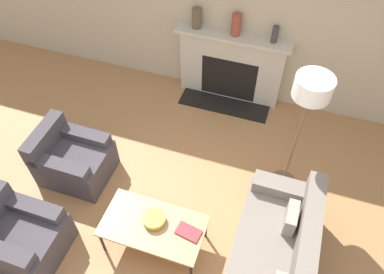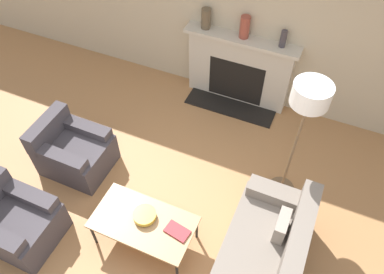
{
  "view_description": "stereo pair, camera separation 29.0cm",
  "coord_description": "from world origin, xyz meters",
  "px_view_note": "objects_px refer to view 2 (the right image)",
  "views": [
    {
      "loc": [
        0.72,
        -1.88,
        4.23
      ],
      "look_at": [
        -0.32,
        1.22,
        0.45
      ],
      "focal_mm": 35.0,
      "sensor_mm": 36.0,
      "label": 1
    },
    {
      "loc": [
        0.99,
        -1.77,
        4.23
      ],
      "look_at": [
        -0.32,
        1.22,
        0.45
      ],
      "focal_mm": 35.0,
      "sensor_mm": 36.0,
      "label": 2
    }
  ],
  "objects_px": {
    "floor_lamp": "(308,106)",
    "mantel_vase_center_right": "(283,39)",
    "coffee_table": "(144,223)",
    "mantel_vase_center_left": "(245,27)",
    "armchair_far": "(73,151)",
    "fireplace": "(238,70)",
    "mantel_vase_left": "(206,19)",
    "armchair_near": "(15,222)",
    "bowl": "(145,215)",
    "book": "(177,231)",
    "couch": "(262,267)"
  },
  "relations": [
    {
      "from": "armchair_near",
      "to": "mantel_vase_center_right",
      "type": "bearing_deg",
      "value": -32.34
    },
    {
      "from": "armchair_near",
      "to": "mantel_vase_left",
      "type": "xyz_separation_m",
      "value": [
        1.0,
        3.36,
        1.0
      ]
    },
    {
      "from": "coffee_table",
      "to": "bowl",
      "type": "bearing_deg",
      "value": 95.13
    },
    {
      "from": "mantel_vase_left",
      "to": "mantel_vase_center_right",
      "type": "bearing_deg",
      "value": 0.0
    },
    {
      "from": "mantel_vase_center_left",
      "to": "mantel_vase_center_right",
      "type": "xyz_separation_m",
      "value": [
        0.55,
        0.0,
        -0.04
      ]
    },
    {
      "from": "bowl",
      "to": "floor_lamp",
      "type": "distance_m",
      "value": 2.12
    },
    {
      "from": "book",
      "to": "bowl",
      "type": "bearing_deg",
      "value": -172.35
    },
    {
      "from": "book",
      "to": "armchair_near",
      "type": "bearing_deg",
      "value": -152.89
    },
    {
      "from": "mantel_vase_left",
      "to": "book",
      "type": "bearing_deg",
      "value": -73.51
    },
    {
      "from": "armchair_far",
      "to": "mantel_vase_center_right",
      "type": "relative_size",
      "value": 3.56
    },
    {
      "from": "coffee_table",
      "to": "mantel_vase_center_right",
      "type": "height_order",
      "value": "mantel_vase_center_right"
    },
    {
      "from": "couch",
      "to": "mantel_vase_left",
      "type": "height_order",
      "value": "mantel_vase_left"
    },
    {
      "from": "book",
      "to": "couch",
      "type": "bearing_deg",
      "value": 12.71
    },
    {
      "from": "floor_lamp",
      "to": "mantel_vase_left",
      "type": "bearing_deg",
      "value": 139.64
    },
    {
      "from": "armchair_far",
      "to": "coffee_table",
      "type": "height_order",
      "value": "armchair_far"
    },
    {
      "from": "armchair_near",
      "to": "book",
      "type": "distance_m",
      "value": 1.92
    },
    {
      "from": "fireplace",
      "to": "floor_lamp",
      "type": "distance_m",
      "value": 2.09
    },
    {
      "from": "coffee_table",
      "to": "book",
      "type": "height_order",
      "value": "book"
    },
    {
      "from": "mantel_vase_center_right",
      "to": "mantel_vase_center_left",
      "type": "bearing_deg",
      "value": 180.0
    },
    {
      "from": "armchair_near",
      "to": "armchair_far",
      "type": "xyz_separation_m",
      "value": [
        0.0,
        1.15,
        0.0
      ]
    },
    {
      "from": "mantel_vase_center_left",
      "to": "armchair_far",
      "type": "bearing_deg",
      "value": -125.48
    },
    {
      "from": "coffee_table",
      "to": "book",
      "type": "distance_m",
      "value": 0.41
    },
    {
      "from": "couch",
      "to": "mantel_vase_center_right",
      "type": "bearing_deg",
      "value": -166.49
    },
    {
      "from": "bowl",
      "to": "mantel_vase_center_left",
      "type": "bearing_deg",
      "value": 86.62
    },
    {
      "from": "couch",
      "to": "book",
      "type": "xyz_separation_m",
      "value": [
        -0.96,
        -0.06,
        0.16
      ]
    },
    {
      "from": "floor_lamp",
      "to": "mantel_vase_center_right",
      "type": "height_order",
      "value": "floor_lamp"
    },
    {
      "from": "fireplace",
      "to": "mantel_vase_left",
      "type": "bearing_deg",
      "value": 178.55
    },
    {
      "from": "couch",
      "to": "bowl",
      "type": "xyz_separation_m",
      "value": [
        -1.37,
        -0.04,
        0.19
      ]
    },
    {
      "from": "fireplace",
      "to": "book",
      "type": "bearing_deg",
      "value": -84.69
    },
    {
      "from": "couch",
      "to": "bowl",
      "type": "bearing_deg",
      "value": -88.2
    },
    {
      "from": "couch",
      "to": "book",
      "type": "bearing_deg",
      "value": -86.7
    },
    {
      "from": "book",
      "to": "floor_lamp",
      "type": "distance_m",
      "value": 1.93
    },
    {
      "from": "coffee_table",
      "to": "mantel_vase_center_left",
      "type": "distance_m",
      "value": 2.96
    },
    {
      "from": "armchair_far",
      "to": "mantel_vase_center_right",
      "type": "xyz_separation_m",
      "value": [
        2.13,
        2.21,
        0.97
      ]
    },
    {
      "from": "bowl",
      "to": "mantel_vase_left",
      "type": "relative_size",
      "value": 0.86
    },
    {
      "from": "mantel_vase_center_right",
      "to": "armchair_near",
      "type": "bearing_deg",
      "value": -122.34
    },
    {
      "from": "mantel_vase_left",
      "to": "bowl",
      "type": "bearing_deg",
      "value": -81.45
    },
    {
      "from": "fireplace",
      "to": "coffee_table",
      "type": "height_order",
      "value": "fireplace"
    },
    {
      "from": "book",
      "to": "mantel_vase_center_left",
      "type": "bearing_deg",
      "value": 104.42
    },
    {
      "from": "coffee_table",
      "to": "bowl",
      "type": "xyz_separation_m",
      "value": [
        -0.0,
        0.05,
        0.08
      ]
    },
    {
      "from": "book",
      "to": "mantel_vase_center_left",
      "type": "relative_size",
      "value": 0.9
    },
    {
      "from": "fireplace",
      "to": "coffee_table",
      "type": "xyz_separation_m",
      "value": [
        -0.15,
        -2.81,
        -0.14
      ]
    },
    {
      "from": "armchair_near",
      "to": "bowl",
      "type": "height_order",
      "value": "armchair_near"
    },
    {
      "from": "couch",
      "to": "mantel_vase_center_left",
      "type": "relative_size",
      "value": 5.76
    },
    {
      "from": "armchair_near",
      "to": "bowl",
      "type": "bearing_deg",
      "value": -67.22
    },
    {
      "from": "mantel_vase_left",
      "to": "mantel_vase_center_right",
      "type": "xyz_separation_m",
      "value": [
        1.13,
        0.0,
        -0.03
      ]
    },
    {
      "from": "fireplace",
      "to": "armchair_near",
      "type": "xyz_separation_m",
      "value": [
        -1.56,
        -3.35,
        -0.26
      ]
    },
    {
      "from": "coffee_table",
      "to": "armchair_near",
      "type": "bearing_deg",
      "value": -159.09
    },
    {
      "from": "book",
      "to": "mantel_vase_left",
      "type": "xyz_separation_m",
      "value": [
        -0.82,
        2.78,
        0.84
      ]
    },
    {
      "from": "mantel_vase_left",
      "to": "mantel_vase_center_left",
      "type": "xyz_separation_m",
      "value": [
        0.58,
        0.0,
        0.01
      ]
    }
  ]
}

